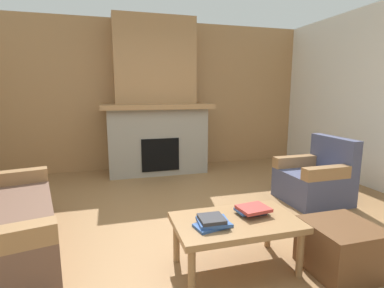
% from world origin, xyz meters
% --- Properties ---
extents(ground, '(9.00, 9.00, 0.00)m').
position_xyz_m(ground, '(0.00, 0.00, 0.00)').
color(ground, olive).
extents(wall_back_wood_panel, '(6.00, 0.12, 2.70)m').
position_xyz_m(wall_back_wood_panel, '(0.00, 3.00, 1.35)').
color(wall_back_wood_panel, '#A87A4C').
rests_on(wall_back_wood_panel, ground).
extents(fireplace, '(1.90, 0.82, 2.70)m').
position_xyz_m(fireplace, '(0.00, 2.62, 1.16)').
color(fireplace, gray).
rests_on(fireplace, ground).
extents(armchair, '(0.77, 0.77, 0.85)m').
position_xyz_m(armchair, '(1.79, 0.55, 0.29)').
color(armchair, '#474C6B').
rests_on(armchair, ground).
extents(coffee_table, '(1.00, 0.60, 0.43)m').
position_xyz_m(coffee_table, '(0.13, -0.57, 0.38)').
color(coffee_table, '#997047').
rests_on(coffee_table, ground).
extents(ottoman, '(0.52, 0.52, 0.40)m').
position_xyz_m(ottoman, '(0.94, -0.84, 0.20)').
color(ottoman, brown).
rests_on(ottoman, ground).
extents(book_stack_near_edge, '(0.30, 0.23, 0.07)m').
position_xyz_m(book_stack_near_edge, '(-0.10, -0.64, 0.47)').
color(book_stack_near_edge, '#335699').
rests_on(book_stack_near_edge, coffee_table).
extents(book_stack_center, '(0.28, 0.24, 0.07)m').
position_xyz_m(book_stack_center, '(0.31, -0.51, 0.47)').
color(book_stack_center, '#2D2D33').
rests_on(book_stack_center, coffee_table).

